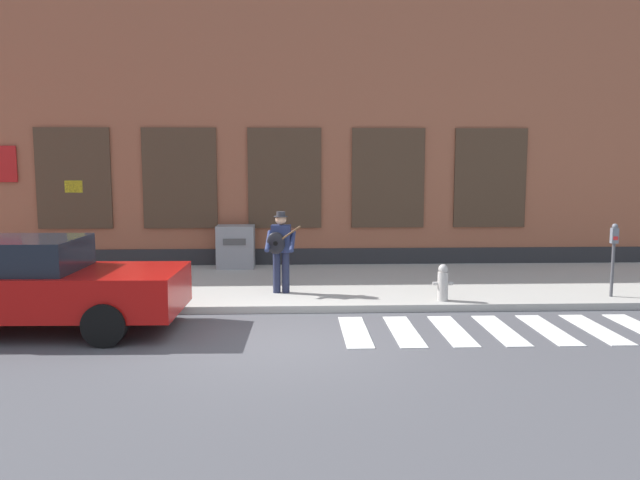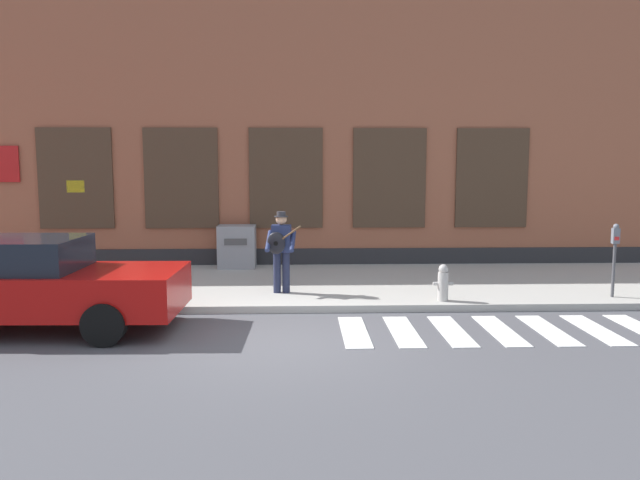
% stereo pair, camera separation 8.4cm
% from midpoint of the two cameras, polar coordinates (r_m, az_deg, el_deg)
% --- Properties ---
extents(ground_plane, '(160.00, 160.00, 0.00)m').
position_cam_midpoint_polar(ground_plane, '(9.76, -4.02, -9.22)').
color(ground_plane, '#4C4C51').
extents(sidewalk, '(28.00, 4.73, 0.14)m').
position_cam_midpoint_polar(sidewalk, '(13.78, -3.52, -4.11)').
color(sidewalk, '#ADAAA3').
rests_on(sidewalk, ground).
extents(building_backdrop, '(28.00, 4.06, 7.84)m').
position_cam_midpoint_polar(building_backdrop, '(17.91, -3.32, 10.81)').
color(building_backdrop, '#99563D').
rests_on(building_backdrop, ground).
extents(crosswalk, '(5.20, 1.90, 0.01)m').
position_cam_midpoint_polar(crosswalk, '(10.74, 15.91, -7.92)').
color(crosswalk, silver).
rests_on(crosswalk, ground).
extents(red_car, '(4.64, 2.07, 1.53)m').
position_cam_midpoint_polar(red_car, '(11.15, -24.79, -3.74)').
color(red_car, '#B20F0C').
rests_on(red_car, ground).
extents(busker, '(0.71, 0.56, 1.64)m').
position_cam_midpoint_polar(busker, '(12.45, -3.85, -0.65)').
color(busker, '#1E233D').
rests_on(busker, sidewalk).
extents(parking_meter, '(0.13, 0.11, 1.44)m').
position_cam_midpoint_polar(parking_meter, '(13.34, 25.10, -0.72)').
color(parking_meter, '#47474C').
rests_on(parking_meter, sidewalk).
extents(utility_box, '(0.92, 0.64, 1.06)m').
position_cam_midpoint_polar(utility_box, '(15.64, -7.87, -0.60)').
color(utility_box, gray).
rests_on(utility_box, sidewalk).
extents(fire_hydrant, '(0.38, 0.20, 0.70)m').
position_cam_midpoint_polar(fire_hydrant, '(12.04, 10.97, -3.86)').
color(fire_hydrant, '#B2ADA8').
rests_on(fire_hydrant, sidewalk).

